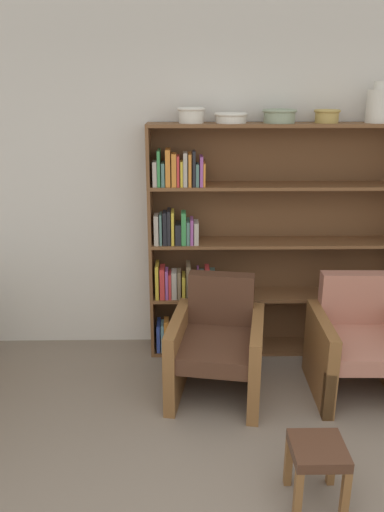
% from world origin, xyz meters
% --- Properties ---
extents(wall_back, '(12.00, 0.06, 2.75)m').
position_xyz_m(wall_back, '(0.00, 2.89, 1.38)').
color(wall_back, silver).
rests_on(wall_back, ground).
extents(bookshelf, '(2.03, 0.30, 1.87)m').
position_xyz_m(bookshelf, '(0.22, 2.72, 0.93)').
color(bookshelf, brown).
rests_on(bookshelf, ground).
extents(bowl_cream, '(0.21, 0.21, 0.11)m').
position_xyz_m(bowl_cream, '(-0.28, 2.70, 1.94)').
color(bowl_cream, silver).
rests_on(bowl_cream, bookshelf).
extents(bowl_olive, '(0.25, 0.25, 0.08)m').
position_xyz_m(bowl_olive, '(0.01, 2.70, 1.92)').
color(bowl_olive, silver).
rests_on(bowl_olive, bookshelf).
extents(bowl_brass, '(0.25, 0.25, 0.10)m').
position_xyz_m(bowl_brass, '(0.37, 2.70, 1.93)').
color(bowl_brass, gray).
rests_on(bowl_brass, bookshelf).
extents(bowl_stoneware, '(0.19, 0.19, 0.10)m').
position_xyz_m(bowl_stoneware, '(0.72, 2.70, 1.93)').
color(bowl_stoneware, tan).
rests_on(bowl_stoneware, bookshelf).
extents(vase_tall, '(0.18, 0.18, 0.29)m').
position_xyz_m(vase_tall, '(1.10, 2.70, 2.00)').
color(vase_tall, silver).
rests_on(vase_tall, bookshelf).
extents(armchair_leather, '(0.75, 0.78, 0.83)m').
position_xyz_m(armchair_leather, '(-0.10, 2.08, 0.37)').
color(armchair_leather, brown).
rests_on(armchair_leather, ground).
extents(armchair_cushioned, '(0.65, 0.69, 0.83)m').
position_xyz_m(armchair_cushioned, '(0.91, 2.08, 0.37)').
color(armchair_cushioned, brown).
rests_on(armchair_cushioned, ground).
extents(footstool, '(0.28, 0.28, 0.36)m').
position_xyz_m(footstool, '(0.36, 1.02, 0.28)').
color(footstool, brown).
rests_on(footstool, ground).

